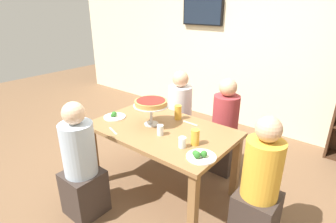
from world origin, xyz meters
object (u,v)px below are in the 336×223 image
diner_far_right (224,133)px  diner_head_east (259,191)px  television (203,12)px  cutlery_fork_far (190,123)px  cutlery_fork_near (152,109)px  cutlery_knife_near (113,131)px  dining_table (162,137)px  diner_far_left (180,120)px  deep_dish_pizza_stand (151,104)px  beer_glass_amber_tall (178,112)px  salad_plate_far_diner (200,156)px  beer_glass_amber_short (195,137)px  water_glass_clear_far (160,130)px  salad_plate_near_diner (114,116)px  water_glass_clear_near (182,142)px  diner_near_left (81,169)px

diner_far_right → diner_head_east: same height
television → cutlery_fork_far: bearing=-60.0°
diner_far_right → cutlery_fork_near: 0.90m
diner_far_right → cutlery_knife_near: diner_far_right is taller
dining_table → diner_far_right: diner_far_right is taller
television → diner_far_left: (0.59, -1.39, -1.29)m
deep_dish_pizza_stand → beer_glass_amber_tall: size_ratio=2.27×
salad_plate_far_diner → beer_glass_amber_short: 0.23m
dining_table → cutlery_knife_near: bearing=-132.8°
diner_far_left → cutlery_fork_near: diner_far_left is taller
salad_plate_far_diner → cutlery_knife_near: bearing=-172.6°
salad_plate_far_diner → dining_table: bearing=158.8°
deep_dish_pizza_stand → salad_plate_far_diner: deep_dish_pizza_stand is taller
beer_glass_amber_tall → diner_head_east: bearing=-15.6°
diner_far_right → salad_plate_far_diner: size_ratio=4.64×
diner_far_right → diner_far_left: same height
water_glass_clear_far → diner_far_left: bearing=114.7°
salad_plate_near_diner → water_glass_clear_near: bearing=-3.4°
diner_far_right → salad_plate_far_diner: 1.08m
cutlery_fork_near → diner_far_right: bearing=-139.6°
salad_plate_near_diner → cutlery_fork_far: 0.84m
diner_near_left → beer_glass_amber_short: diner_near_left is taller
salad_plate_far_diner → water_glass_clear_near: size_ratio=2.60×
salad_plate_far_diner → cutlery_fork_far: salad_plate_far_diner is taller
diner_near_left → deep_dish_pizza_stand: (0.21, 0.74, 0.48)m
diner_head_east → beer_glass_amber_short: (-0.60, -0.06, 0.32)m
deep_dish_pizza_stand → beer_glass_amber_short: size_ratio=2.48×
diner_head_east → cutlery_fork_near: size_ratio=6.39×
television → salad_plate_far_diner: size_ratio=2.97×
diner_near_left → water_glass_clear_near: 0.97m
salad_plate_near_diner → water_glass_clear_near: (0.97, -0.06, 0.03)m
diner_near_left → salad_plate_near_diner: (-0.23, 0.62, 0.26)m
diner_far_right → cutlery_fork_far: diner_far_right is taller
deep_dish_pizza_stand → salad_plate_far_diner: (0.75, -0.23, -0.20)m
diner_head_east → cutlery_fork_near: (-1.46, 0.33, 0.25)m
salad_plate_near_diner → water_glass_clear_near: water_glass_clear_near is taller
cutlery_fork_near → dining_table: bearing=151.7°
deep_dish_pizza_stand → cutlery_knife_near: (-0.19, -0.35, -0.22)m
diner_near_left → beer_glass_amber_short: 1.09m
cutlery_knife_near → diner_head_east: bearing=32.9°
diner_far_right → water_glass_clear_far: bearing=-14.7°
salad_plate_far_diner → water_glass_clear_far: size_ratio=2.45×
dining_table → cutlery_fork_far: 0.33m
diner_far_left → beer_glass_amber_tall: bearing=33.9°
television → diner_near_left: television is taller
diner_far_left → salad_plate_near_diner: (-0.28, -0.85, 0.26)m
dining_table → diner_near_left: (-0.35, -0.74, -0.15)m
television → water_glass_clear_far: (0.98, -2.23, -0.99)m
deep_dish_pizza_stand → beer_glass_amber_tall: (0.13, 0.29, -0.15)m
diner_near_left → water_glass_clear_far: (0.44, 0.62, 0.30)m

